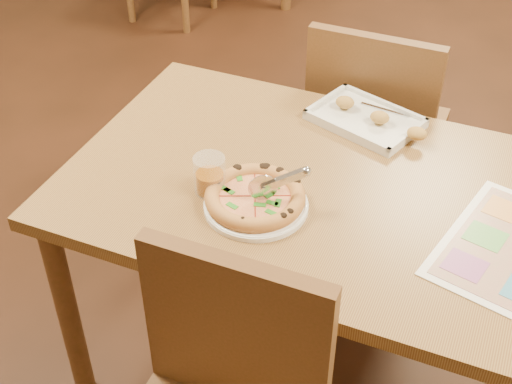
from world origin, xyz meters
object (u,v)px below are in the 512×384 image
at_px(appetizer_tray, 368,120).
at_px(glass_tumbler, 210,177).
at_px(dining_table, 315,209).
at_px(pizza, 255,197).
at_px(pizza_cutter, 278,182).
at_px(plate, 256,206).
at_px(chair_far, 374,117).

relative_size(appetizer_tray, glass_tumbler, 3.56).
height_order(dining_table, pizza, pizza).
bearing_deg(pizza, dining_table, 51.88).
relative_size(pizza, pizza_cutter, 1.94).
relative_size(plate, pizza, 1.03).
relative_size(chair_far, pizza_cutter, 3.65).
bearing_deg(pizza, pizza_cutter, 14.34).
bearing_deg(pizza_cutter, pizza, 163.31).
xyz_separation_m(plate, pizza_cutter, (0.05, 0.02, 0.07)).
height_order(appetizer_tray, glass_tumbler, glass_tumbler).
relative_size(plate, glass_tumbler, 2.56).
bearing_deg(glass_tumbler, pizza, -4.46).
height_order(plate, pizza, pizza).
distance_m(pizza, glass_tumbler, 0.13).
bearing_deg(dining_table, chair_far, 90.00).
xyz_separation_m(chair_far, appetizer_tray, (0.04, -0.28, 0.17)).
relative_size(dining_table, appetizer_tray, 3.60).
bearing_deg(chair_far, glass_tumbler, 71.87).
distance_m(pizza_cutter, glass_tumbler, 0.19).
height_order(dining_table, plate, plate).
height_order(pizza, pizza_cutter, pizza_cutter).
distance_m(pizza, appetizer_tray, 0.49).
bearing_deg(plate, appetizer_tray, 72.29).
distance_m(pizza, pizza_cutter, 0.08).
xyz_separation_m(plate, pizza, (-0.01, 0.01, 0.02)).
xyz_separation_m(chair_far, pizza_cutter, (-0.06, -0.73, 0.23)).
relative_size(pizza_cutter, glass_tumbler, 1.27).
height_order(plate, appetizer_tray, appetizer_tray).
bearing_deg(glass_tumbler, appetizer_tray, 57.96).
bearing_deg(pizza_cutter, dining_table, 34.48).
bearing_deg(dining_table, pizza, -128.12).
bearing_deg(glass_tumbler, pizza_cutter, 1.19).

